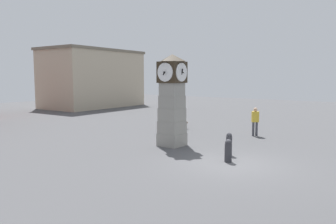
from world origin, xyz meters
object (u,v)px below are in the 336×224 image
Objects in this scene: bench at (175,122)px; bollard_mid_row at (229,144)px; bollard_near_tower at (228,150)px; pedestrian_near_bench at (255,120)px; clock_tower at (172,100)px.

bollard_mid_row is at bearing -126.16° from bench.
bollard_near_tower is 0.56× the size of pedestrian_near_bench.
clock_tower is 2.73× the size of pedestrian_near_bench.
bollard_mid_row is (1.07, 0.50, 0.04)m from bollard_near_tower.
pedestrian_near_bench reaches higher than bench.
bollard_near_tower is 0.92× the size of bollard_mid_row.
pedestrian_near_bench reaches higher than bollard_near_tower.
bollard_near_tower is at bearing -167.08° from pedestrian_near_bench.
pedestrian_near_bench is at bearing 12.92° from bollard_near_tower.
bollard_mid_row is (-0.17, -3.32, -1.85)m from clock_tower.
bench is 5.42m from pedestrian_near_bench.
bollard_mid_row is 0.63× the size of bench.
bollard_near_tower is at bearing -155.02° from bollard_mid_row.
clock_tower is at bearing -145.95° from bench.
clock_tower is 4.44m from bollard_near_tower.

